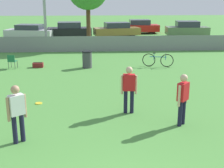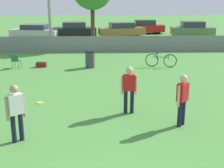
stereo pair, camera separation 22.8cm
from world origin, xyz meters
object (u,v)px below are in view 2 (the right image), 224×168
object	(u,v)px
folding_chair_sideline	(16,60)
parked_car_silver	(35,31)
player_receiver_white	(16,109)
player_defender_red	(129,87)
parked_car_olive	(192,29)
bicycle_sideline	(161,60)
player_thrower_red	(182,97)
trash_bin	(90,59)
parked_car_tan	(122,30)
frisbee_disc	(40,103)
parked_car_red	(145,27)
gear_bag_sideline	(41,65)
parked_car_dark	(74,30)

from	to	relation	value
folding_chair_sideline	parked_car_silver	world-z (taller)	parked_car_silver
folding_chair_sideline	player_receiver_white	bearing A→B (deg)	113.50
player_defender_red	parked_car_olive	xyz separation A→B (m)	(7.99, 20.27, -0.22)
parked_car_silver	folding_chair_sideline	bearing A→B (deg)	-72.65
player_defender_red	bicycle_sideline	size ratio (longest dim) A/B	0.95
player_thrower_red	folding_chair_sideline	size ratio (longest dim) A/B	2.09
trash_bin	parked_car_tan	bearing A→B (deg)	78.87
frisbee_disc	parked_car_olive	bearing A→B (deg)	59.60
trash_bin	parked_car_red	xyz separation A→B (m)	(5.27, 16.16, 0.22)
bicycle_sideline	parked_car_tan	distance (m)	13.57
player_defender_red	parked_car_olive	world-z (taller)	player_defender_red
parked_car_tan	player_thrower_red	bearing A→B (deg)	-99.38
player_thrower_red	bicycle_sideline	bearing A→B (deg)	36.08
bicycle_sideline	parked_car_tan	xyz separation A→B (m)	(-1.30, 13.51, 0.28)
player_receiver_white	bicycle_sideline	xyz separation A→B (m)	(5.67, 9.10, -0.56)
gear_bag_sideline	parked_car_olive	distance (m)	17.86
parked_car_tan	parked_car_red	xyz separation A→B (m)	(2.61, 2.62, 0.03)
folding_chair_sideline	parked_car_olive	distance (m)	18.97
parked_car_silver	frisbee_disc	bearing A→B (deg)	-67.56
player_thrower_red	parked_car_tan	world-z (taller)	player_thrower_red
player_defender_red	gear_bag_sideline	bearing A→B (deg)	123.46
player_receiver_white	folding_chair_sideline	distance (m)	9.40
frisbee_disc	bicycle_sideline	distance (m)	8.22
trash_bin	bicycle_sideline	bearing A→B (deg)	0.42
frisbee_disc	folding_chair_sideline	size ratio (longest dim) A/B	0.34
frisbee_disc	trash_bin	bearing A→B (deg)	73.89
bicycle_sideline	parked_car_tan	size ratio (longest dim) A/B	0.37
player_thrower_red	parked_car_tan	bearing A→B (deg)	43.52
parked_car_silver	parked_car_tan	bearing A→B (deg)	15.72
parked_car_tan	frisbee_disc	bearing A→B (deg)	-113.05
parked_car_red	player_receiver_white	bearing A→B (deg)	-105.97
bicycle_sideline	player_defender_red	bearing A→B (deg)	-96.04
parked_car_tan	trash_bin	bearing A→B (deg)	-111.51
gear_bag_sideline	folding_chair_sideline	bearing A→B (deg)	-169.22
player_receiver_white	parked_car_dark	bearing A→B (deg)	52.92
parked_car_silver	parked_car_tan	world-z (taller)	parked_car_tan
gear_bag_sideline	parked_car_tan	bearing A→B (deg)	67.81
trash_bin	player_thrower_red	bearing A→B (deg)	-69.58
parked_car_red	parked_car_olive	distance (m)	5.16
frisbee_disc	trash_bin	size ratio (longest dim) A/B	0.28
player_receiver_white	frisbee_disc	bearing A→B (deg)	52.41
bicycle_sideline	parked_car_silver	size ratio (longest dim) A/B	0.36
frisbee_disc	folding_chair_sideline	bearing A→B (deg)	111.98
parked_car_olive	parked_car_dark	bearing A→B (deg)	-177.26
player_receiver_white	trash_bin	size ratio (longest dim) A/B	1.72
folding_chair_sideline	parked_car_red	world-z (taller)	parked_car_red
player_defender_red	parked_car_olive	distance (m)	21.79
trash_bin	parked_car_olive	size ratio (longest dim) A/B	0.22
trash_bin	parked_car_dark	distance (m)	13.65
player_thrower_red	parked_car_red	xyz separation A→B (m)	(2.23, 24.33, -0.24)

